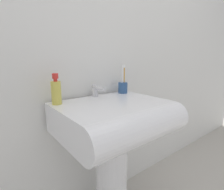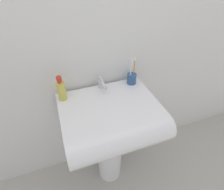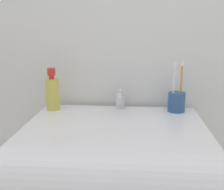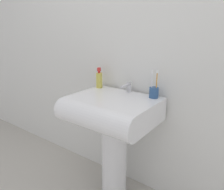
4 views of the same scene
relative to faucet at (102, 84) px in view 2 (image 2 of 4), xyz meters
name	(u,v)px [view 2 (image 2 of 4)]	position (x,y,z in m)	size (l,w,h in m)	color
ground_plane	(110,171)	(-0.01, -0.17, -0.88)	(6.00, 6.00, 0.00)	#ADA89E
wall_back	(94,32)	(-0.01, 0.10, 0.32)	(5.00, 0.05, 2.40)	silver
sink_pedestal	(109,150)	(-0.01, -0.17, -0.54)	(0.20, 0.20, 0.66)	white
sink_basin	(112,120)	(-0.01, -0.23, -0.13)	(0.62, 0.52, 0.17)	white
faucet	(102,84)	(0.00, 0.00, 0.00)	(0.04, 0.13, 0.08)	silver
toothbrush_cup	(132,78)	(0.22, 0.00, 0.00)	(0.07, 0.07, 0.20)	#2D5184
soap_bottle	(61,90)	(-0.27, -0.02, 0.03)	(0.05, 0.05, 0.17)	gold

